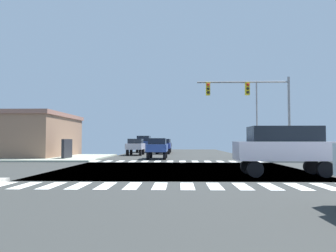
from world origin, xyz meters
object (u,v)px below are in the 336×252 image
at_px(traffic_signal_mast, 253,99).
at_px(sedan_nearside_1, 165,144).
at_px(sedan_outer_4, 136,145).
at_px(sedan_middle_3, 163,145).
at_px(street_lamp, 254,111).
at_px(suv_crossing_2, 144,143).
at_px(suv_farside_1, 284,146).
at_px(bank_building, 14,135).
at_px(sedan_queued_2, 157,147).

distance_m(traffic_signal_mast, sedan_nearside_1, 22.78).
bearing_deg(sedan_outer_4, sedan_middle_3, -127.34).
bearing_deg(sedan_nearside_1, street_lamp, 126.65).
bearing_deg(street_lamp, suv_crossing_2, 134.74).
distance_m(street_lamp, suv_farside_1, 19.16).
distance_m(bank_building, sedan_nearside_1, 20.69).
bearing_deg(traffic_signal_mast, sedan_middle_3, 117.23).
bearing_deg(sedan_nearside_1, sedan_queued_2, 90.00).
bearing_deg(sedan_nearside_1, sedan_outer_4, 72.50).
distance_m(sedan_nearside_1, sedan_middle_3, 5.58).
xyz_separation_m(suv_farside_1, sedan_middle_3, (-6.96, 26.22, -0.28)).
height_order(sedan_nearside_1, sedan_middle_3, same).
bearing_deg(street_lamp, bank_building, -176.95).
bearing_deg(sedan_middle_3, street_lamp, 142.28).
distance_m(sedan_queued_2, sedan_outer_4, 8.35).
height_order(traffic_signal_mast, sedan_nearside_1, traffic_signal_mast).
distance_m(suv_crossing_2, sedan_middle_3, 6.12).
xyz_separation_m(street_lamp, suv_farside_1, (-2.82, -18.66, -3.32)).
height_order(sedan_queued_2, sedan_middle_3, same).
height_order(suv_farside_1, sedan_queued_2, suv_farside_1).
bearing_deg(sedan_outer_4, suv_farside_1, 114.08).
relative_size(traffic_signal_mast, street_lamp, 0.94).
bearing_deg(suv_crossing_2, sedan_outer_4, 90.00).
bearing_deg(traffic_signal_mast, bank_building, 163.92).
distance_m(traffic_signal_mast, street_lamp, 8.07).
distance_m(sedan_nearside_1, sedan_queued_2, 17.30).
xyz_separation_m(suv_farside_1, suv_crossing_2, (-9.96, 31.56, 0.00)).
bearing_deg(street_lamp, sedan_outer_4, 164.13).
height_order(street_lamp, sedan_outer_4, street_lamp).
relative_size(traffic_signal_mast, suv_farside_1, 1.62).
xyz_separation_m(suv_crossing_2, sedan_queued_2, (3.00, -17.06, -0.28)).
bearing_deg(bank_building, sedan_queued_2, -10.93).
height_order(sedan_nearside_1, suv_farside_1, suv_farside_1).
relative_size(street_lamp, sedan_outer_4, 1.83).
bearing_deg(sedan_nearside_1, traffic_signal_mast, 110.70).
xyz_separation_m(street_lamp, sedan_queued_2, (-9.78, -4.16, -3.60)).
bearing_deg(suv_farside_1, sedan_nearside_1, 12.35).
bearing_deg(bank_building, sedan_nearside_1, 44.39).
relative_size(sedan_nearside_1, sedan_middle_3, 1.00).
bearing_deg(sedan_middle_3, sedan_nearside_1, -90.00).
height_order(street_lamp, sedan_nearside_1, street_lamp).
xyz_separation_m(bank_building, suv_crossing_2, (11.76, 14.20, -0.81)).
height_order(traffic_signal_mast, suv_farside_1, traffic_signal_mast).
xyz_separation_m(suv_farside_1, sedan_outer_4, (-9.96, 22.29, -0.28)).
bearing_deg(sedan_queued_2, sedan_middle_3, -90.00).
distance_m(traffic_signal_mast, suv_crossing_2, 23.73).
relative_size(sedan_queued_2, sedan_outer_4, 1.00).
bearing_deg(sedan_queued_2, sedan_outer_4, -68.94).
height_order(suv_farside_1, sedan_outer_4, suv_farside_1).
height_order(traffic_signal_mast, suv_crossing_2, traffic_signal_mast).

